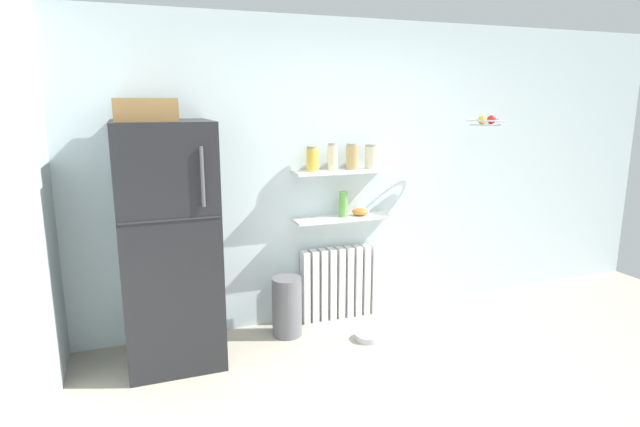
{
  "coord_description": "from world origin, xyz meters",
  "views": [
    {
      "loc": [
        -1.68,
        -2.19,
        1.93
      ],
      "look_at": [
        -0.27,
        1.6,
        1.05
      ],
      "focal_mm": 29.35,
      "sensor_mm": 36.0,
      "label": 1
    }
  ],
  "objects_px": {
    "pet_food_bowl": "(369,337)",
    "radiator": "(340,283)",
    "storage_jar_1": "(333,157)",
    "storage_jar_0": "(313,159)",
    "storage_jar_3": "(371,156)",
    "storage_jar_2": "(352,156)",
    "vase": "(343,204)",
    "refrigerator": "(168,240)",
    "shelf_bowl": "(360,212)",
    "hanging_fruit_basket": "(486,121)",
    "trash_bin": "(287,307)"
  },
  "relations": [
    {
      "from": "storage_jar_0",
      "to": "hanging_fruit_basket",
      "type": "height_order",
      "value": "hanging_fruit_basket"
    },
    {
      "from": "storage_jar_2",
      "to": "vase",
      "type": "xyz_separation_m",
      "value": [
        -0.08,
        0.0,
        -0.41
      ]
    },
    {
      "from": "radiator",
      "to": "storage_jar_2",
      "type": "distance_m",
      "value": 1.14
    },
    {
      "from": "storage_jar_0",
      "to": "storage_jar_1",
      "type": "xyz_separation_m",
      "value": [
        0.18,
        -0.0,
        0.01
      ]
    },
    {
      "from": "refrigerator",
      "to": "pet_food_bowl",
      "type": "relative_size",
      "value": 8.9
    },
    {
      "from": "vase",
      "to": "pet_food_bowl",
      "type": "relative_size",
      "value": 1.02
    },
    {
      "from": "radiator",
      "to": "vase",
      "type": "distance_m",
      "value": 0.72
    },
    {
      "from": "storage_jar_0",
      "to": "pet_food_bowl",
      "type": "height_order",
      "value": "storage_jar_0"
    },
    {
      "from": "radiator",
      "to": "pet_food_bowl",
      "type": "bearing_deg",
      "value": -85.24
    },
    {
      "from": "storage_jar_1",
      "to": "shelf_bowl",
      "type": "bearing_deg",
      "value": 0.0
    },
    {
      "from": "shelf_bowl",
      "to": "pet_food_bowl",
      "type": "distance_m",
      "value": 1.07
    },
    {
      "from": "trash_bin",
      "to": "pet_food_bowl",
      "type": "xyz_separation_m",
      "value": [
        0.6,
        -0.32,
        -0.22
      ]
    },
    {
      "from": "refrigerator",
      "to": "hanging_fruit_basket",
      "type": "height_order",
      "value": "refrigerator"
    },
    {
      "from": "radiator",
      "to": "vase",
      "type": "xyz_separation_m",
      "value": [
        0.01,
        -0.03,
        0.72
      ]
    },
    {
      "from": "pet_food_bowl",
      "to": "radiator",
      "type": "bearing_deg",
      "value": 94.76
    },
    {
      "from": "trash_bin",
      "to": "pet_food_bowl",
      "type": "height_order",
      "value": "trash_bin"
    },
    {
      "from": "vase",
      "to": "radiator",
      "type": "bearing_deg",
      "value": 113.04
    },
    {
      "from": "storage_jar_2",
      "to": "trash_bin",
      "type": "relative_size",
      "value": 0.45
    },
    {
      "from": "storage_jar_0",
      "to": "hanging_fruit_basket",
      "type": "xyz_separation_m",
      "value": [
        1.51,
        -0.26,
        0.3
      ]
    },
    {
      "from": "storage_jar_1",
      "to": "pet_food_bowl",
      "type": "height_order",
      "value": "storage_jar_1"
    },
    {
      "from": "refrigerator",
      "to": "storage_jar_1",
      "type": "bearing_deg",
      "value": 9.86
    },
    {
      "from": "storage_jar_2",
      "to": "storage_jar_3",
      "type": "bearing_deg",
      "value": 0.0
    },
    {
      "from": "storage_jar_3",
      "to": "pet_food_bowl",
      "type": "relative_size",
      "value": 0.96
    },
    {
      "from": "refrigerator",
      "to": "storage_jar_2",
      "type": "distance_m",
      "value": 1.67
    },
    {
      "from": "storage_jar_1",
      "to": "storage_jar_2",
      "type": "distance_m",
      "value": 0.18
    },
    {
      "from": "radiator",
      "to": "pet_food_bowl",
      "type": "height_order",
      "value": "radiator"
    },
    {
      "from": "storage_jar_1",
      "to": "storage_jar_0",
      "type": "bearing_deg",
      "value": 180.0
    },
    {
      "from": "radiator",
      "to": "hanging_fruit_basket",
      "type": "height_order",
      "value": "hanging_fruit_basket"
    },
    {
      "from": "trash_bin",
      "to": "hanging_fruit_basket",
      "type": "bearing_deg",
      "value": -3.11
    },
    {
      "from": "storage_jar_0",
      "to": "vase",
      "type": "xyz_separation_m",
      "value": [
        0.28,
        -0.0,
        -0.4
      ]
    },
    {
      "from": "storage_jar_0",
      "to": "shelf_bowl",
      "type": "bearing_deg",
      "value": -0.0
    },
    {
      "from": "storage_jar_3",
      "to": "pet_food_bowl",
      "type": "xyz_separation_m",
      "value": [
        -0.23,
        -0.49,
        -1.43
      ]
    },
    {
      "from": "storage_jar_2",
      "to": "radiator",
      "type": "bearing_deg",
      "value": 161.48
    },
    {
      "from": "pet_food_bowl",
      "to": "storage_jar_0",
      "type": "bearing_deg",
      "value": 122.68
    },
    {
      "from": "pet_food_bowl",
      "to": "refrigerator",
      "type": "bearing_deg",
      "value": 170.87
    },
    {
      "from": "radiator",
      "to": "vase",
      "type": "bearing_deg",
      "value": -66.96
    },
    {
      "from": "trash_bin",
      "to": "pet_food_bowl",
      "type": "bearing_deg",
      "value": -28.27
    },
    {
      "from": "storage_jar_3",
      "to": "hanging_fruit_basket",
      "type": "bearing_deg",
      "value": -15.03
    },
    {
      "from": "shelf_bowl",
      "to": "hanging_fruit_basket",
      "type": "relative_size",
      "value": 0.43
    },
    {
      "from": "vase",
      "to": "trash_bin",
      "type": "bearing_deg",
      "value": -164.03
    },
    {
      "from": "radiator",
      "to": "trash_bin",
      "type": "relative_size",
      "value": 1.44
    },
    {
      "from": "radiator",
      "to": "storage_jar_0",
      "type": "height_order",
      "value": "storage_jar_0"
    },
    {
      "from": "refrigerator",
      "to": "hanging_fruit_basket",
      "type": "xyz_separation_m",
      "value": [
        2.72,
        -0.02,
        0.82
      ]
    },
    {
      "from": "vase",
      "to": "storage_jar_1",
      "type": "bearing_deg",
      "value": -180.0
    },
    {
      "from": "radiator",
      "to": "pet_food_bowl",
      "type": "distance_m",
      "value": 0.6
    },
    {
      "from": "storage_jar_2",
      "to": "trash_bin",
      "type": "bearing_deg",
      "value": -165.85
    },
    {
      "from": "radiator",
      "to": "refrigerator",
      "type": "bearing_deg",
      "value": -169.59
    },
    {
      "from": "radiator",
      "to": "hanging_fruit_basket",
      "type": "distance_m",
      "value": 1.91
    },
    {
      "from": "shelf_bowl",
      "to": "pet_food_bowl",
      "type": "bearing_deg",
      "value": -104.99
    },
    {
      "from": "refrigerator",
      "to": "storage_jar_0",
      "type": "xyz_separation_m",
      "value": [
        1.21,
        0.24,
        0.52
      ]
    }
  ]
}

